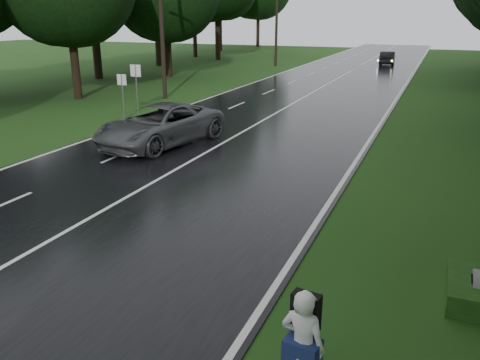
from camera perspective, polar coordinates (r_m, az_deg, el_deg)
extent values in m
plane|color=#1D4113|center=(12.53, -23.62, -8.07)|extent=(160.00, 160.00, 0.00)
cube|color=black|center=(29.32, 5.10, 8.21)|extent=(12.00, 140.00, 0.04)
cube|color=silver|center=(29.32, 5.10, 8.26)|extent=(0.12, 140.00, 0.01)
imported|color=#454749|center=(21.12, -9.27, 6.34)|extent=(3.99, 6.52, 1.69)
imported|color=black|center=(58.15, 16.76, 13.42)|extent=(1.79, 4.45, 1.44)
imported|color=silver|center=(7.30, 7.28, -18.65)|extent=(0.71, 0.52, 1.79)
cube|color=black|center=(7.29, 7.66, -14.95)|extent=(0.43, 0.27, 0.57)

